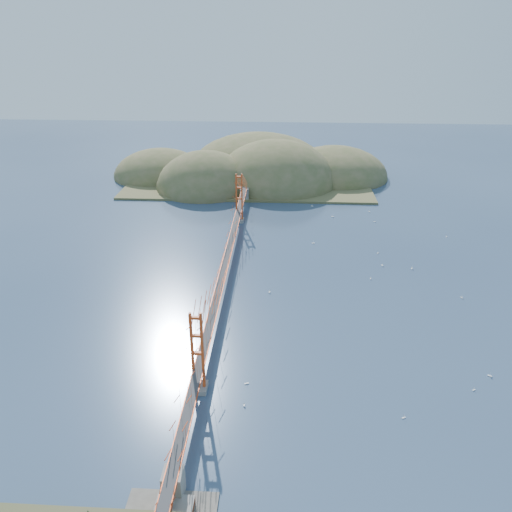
# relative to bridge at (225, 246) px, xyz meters

# --- Properties ---
(ground) EXTENTS (320.00, 320.00, 0.00)m
(ground) POSITION_rel_bridge_xyz_m (0.00, -0.18, -7.01)
(ground) COLOR #2F435F
(ground) RESTS_ON ground
(bridge) EXTENTS (2.20, 94.40, 12.00)m
(bridge) POSITION_rel_bridge_xyz_m (0.00, 0.00, 0.00)
(bridge) COLOR gray
(bridge) RESTS_ON ground
(fort) EXTENTS (3.70, 2.30, 1.75)m
(fort) POSITION_rel_bridge_xyz_m (0.40, -47.98, -6.34)
(fort) COLOR brown
(fort) RESTS_ON ground
(far_headlands) EXTENTS (84.00, 58.00, 25.00)m
(far_headlands) POSITION_rel_bridge_xyz_m (2.21, 68.33, -7.01)
(far_headlands) COLOR olive
(far_headlands) RESTS_ON ground
(sailboat_2) EXTENTS (0.63, 0.63, 0.68)m
(sailboat_2) POSITION_rel_bridge_xyz_m (38.62, -25.27, -6.86)
(sailboat_2) COLOR white
(sailboat_2) RESTS_ON ground
(sailboat_15) EXTENTS (0.62, 0.62, 0.70)m
(sailboat_15) POSITION_rel_bridge_xyz_m (31.92, 38.36, -6.86)
(sailboat_15) COLOR white
(sailboat_15) RESTS_ON ground
(sailboat_13) EXTENTS (0.52, 0.52, 0.57)m
(sailboat_13) POSITION_rel_bridge_xyz_m (35.52, -28.28, -6.87)
(sailboat_13) COLOR white
(sailboat_13) RESTS_ON ground
(sailboat_3) EXTENTS (0.63, 0.54, 0.72)m
(sailboat_3) POSITION_rel_bridge_xyz_m (16.95, 17.85, -6.85)
(sailboat_3) COLOR white
(sailboat_3) RESTS_ON ground
(sailboat_0) EXTENTS (0.51, 0.58, 0.66)m
(sailboat_0) POSITION_rel_bridge_xyz_m (8.23, -4.05, -6.86)
(sailboat_0) COLOR white
(sailboat_0) RESTS_ON ground
(sailboat_4) EXTENTS (0.55, 0.62, 0.70)m
(sailboat_4) POSITION_rel_bridge_xyz_m (35.41, 6.74, -6.86)
(sailboat_4) COLOR white
(sailboat_4) RESTS_ON ground
(sailboat_10) EXTENTS (0.39, 0.49, 0.58)m
(sailboat_10) POSITION_rel_bridge_xyz_m (6.00, -32.78, -6.87)
(sailboat_10) COLOR white
(sailboat_10) RESTS_ON ground
(sailboat_8) EXTENTS (0.54, 0.54, 0.58)m
(sailboat_8) POSITION_rel_bridge_xyz_m (29.99, 13.52, -6.87)
(sailboat_8) COLOR white
(sailboat_8) RESTS_ON ground
(sailboat_12) EXTENTS (0.56, 0.50, 0.64)m
(sailboat_12) POSITION_rel_bridge_xyz_m (17.79, 41.82, -6.86)
(sailboat_12) COLOR white
(sailboat_12) RESTS_ON ground
(sailboat_17) EXTENTS (0.60, 0.60, 0.67)m
(sailboat_17) POSITION_rel_bridge_xyz_m (32.17, 31.40, -6.86)
(sailboat_17) COLOR white
(sailboat_17) RESTS_ON ground
(sailboat_9) EXTENTS (0.39, 0.48, 0.56)m
(sailboat_9) POSITION_rel_bridge_xyz_m (46.61, 23.10, -6.87)
(sailboat_9) COLOR white
(sailboat_9) RESTS_ON ground
(sailboat_14) EXTENTS (0.46, 0.51, 0.58)m
(sailboat_14) POSITION_rel_bridge_xyz_m (26.81, 2.10, -6.87)
(sailboat_14) COLOR white
(sailboat_14) RESTS_ON ground
(sailboat_1) EXTENTS (0.57, 0.58, 0.65)m
(sailboat_1) POSITION_rel_bridge_xyz_m (29.95, 7.78, -6.86)
(sailboat_1) COLOR white
(sailboat_1) RESTS_ON ground
(sailboat_5) EXTENTS (0.53, 0.53, 0.60)m
(sailboat_5) POSITION_rel_bridge_xyz_m (41.48, -4.06, -6.87)
(sailboat_5) COLOR white
(sailboat_5) RESTS_ON ground
(sailboat_7) EXTENTS (0.70, 0.70, 0.74)m
(sailboat_7) POSITION_rel_bridge_xyz_m (22.43, 34.21, -6.85)
(sailboat_7) COLOR white
(sailboat_7) RESTS_ON ground
(sailboat_extra_0) EXTENTS (0.61, 0.58, 0.68)m
(sailboat_extra_0) POSITION_rel_bridge_xyz_m (6.00, -28.68, -6.86)
(sailboat_extra_0) COLOR white
(sailboat_extra_0) RESTS_ON ground
(sailboat_extra_1) EXTENTS (0.51, 0.51, 0.58)m
(sailboat_extra_1) POSITION_rel_bridge_xyz_m (25.36, -33.86, -6.87)
(sailboat_extra_1) COLOR white
(sailboat_extra_1) RESTS_ON ground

